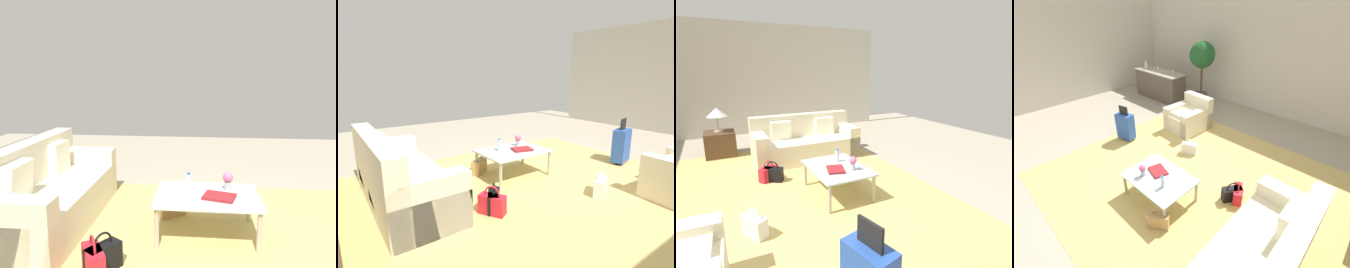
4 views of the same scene
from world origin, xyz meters
The scene contains 12 objects.
ground_plane centered at (0.00, 0.00, 0.00)m, with size 12.00×12.00×0.00m, color #A89E89.
area_rug centered at (0.60, 0.20, 0.00)m, with size 5.20×4.40×0.01m, color tan.
couch centered at (2.19, -0.60, 0.32)m, with size 0.85×2.13×0.92m.
coffee_table centered at (0.40, -0.50, 0.38)m, with size 1.08×0.79×0.43m.
water_bottle centered at (0.60, -0.60, 0.53)m, with size 0.06×0.06×0.20m.
coffee_table_book centered at (0.28, -0.42, 0.45)m, with size 0.31×0.24×0.03m, color maroon.
flower_vase centered at (0.18, -0.65, 0.56)m, with size 0.11×0.11×0.21m.
suitcase_blue centered at (-1.60, 0.20, 0.36)m, with size 0.44×0.30×0.85m.
handbag_black centered at (1.29, 0.28, 0.13)m, with size 0.30×0.34×0.36m.
handbag_tan centered at (0.81, -0.90, 0.13)m, with size 0.34×0.29×0.36m.
handbag_red centered at (1.36, 0.34, 0.13)m, with size 0.28×0.35×0.36m.
handbag_white centered at (-0.12, 0.80, 0.13)m, with size 0.35×0.27×0.36m.
Camera 2 is at (2.89, 2.75, 1.63)m, focal length 28.00 mm.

